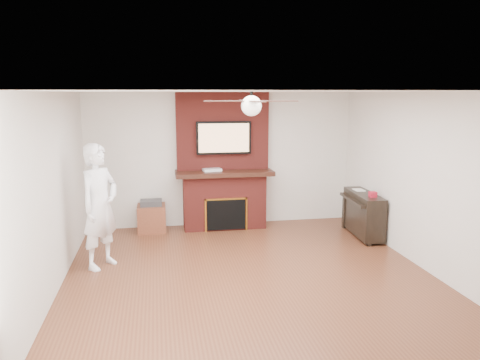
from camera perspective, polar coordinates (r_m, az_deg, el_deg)
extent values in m
cube|color=#4F2717|center=(6.55, 1.30, -12.54)|extent=(5.36, 5.86, 0.18)
cube|color=white|center=(6.03, 1.41, 11.59)|extent=(5.36, 5.86, 0.18)
cube|color=beige|center=(8.92, -2.30, 2.61)|extent=(5.36, 0.18, 2.50)
cube|color=beige|center=(3.52, 10.78, -10.10)|extent=(5.36, 0.18, 2.50)
cube|color=beige|center=(6.19, -22.86, -1.75)|extent=(0.18, 5.86, 2.50)
cube|color=beige|center=(7.13, 22.21, -0.17)|extent=(0.18, 5.86, 2.50)
cube|color=maroon|center=(8.72, -1.95, -2.58)|extent=(1.50, 0.50, 1.00)
cube|color=black|center=(8.59, -1.94, 0.89)|extent=(1.78, 0.64, 0.08)
cube|color=maroon|center=(8.67, -2.15, 5.98)|extent=(1.70, 0.20, 1.42)
cube|color=black|center=(8.52, -1.70, -4.24)|extent=(0.70, 0.06, 0.55)
cube|color=#BF8C2D|center=(8.45, -1.70, -2.35)|extent=(0.78, 0.02, 0.03)
cube|color=#BF8C2D|center=(8.47, -4.20, -4.35)|extent=(0.03, 0.02, 0.61)
cube|color=#BF8C2D|center=(8.58, 0.80, -4.14)|extent=(0.03, 0.02, 0.61)
cube|color=black|center=(8.54, -2.01, 5.17)|extent=(1.00, 0.07, 0.60)
cube|color=#DFA776|center=(8.50, -1.97, 5.14)|extent=(0.92, 0.01, 0.52)
cylinder|color=black|center=(6.03, 1.41, 10.07)|extent=(0.04, 0.04, 0.14)
sphere|color=white|center=(6.03, 1.40, 9.03)|extent=(0.26, 0.26, 0.26)
cube|color=black|center=(6.11, 4.48, 9.58)|extent=(0.55, 0.11, 0.01)
cube|color=black|center=(6.35, 0.80, 9.65)|extent=(0.11, 0.55, 0.01)
cube|color=black|center=(5.97, -1.74, 9.59)|extent=(0.55, 0.11, 0.01)
cube|color=black|center=(5.71, 2.08, 9.54)|extent=(0.11, 0.55, 0.01)
imported|color=white|center=(6.94, -16.72, -3.09)|extent=(0.75, 0.79, 1.79)
cube|color=brown|center=(8.68, -10.72, -4.59)|extent=(0.50, 0.50, 0.48)
cube|color=#303032|center=(8.61, -10.78, -2.74)|extent=(0.38, 0.31, 0.10)
cube|color=black|center=(8.47, 14.81, -3.95)|extent=(0.43, 1.21, 0.73)
cube|color=black|center=(7.98, 15.53, -5.56)|extent=(0.05, 0.09, 0.64)
cube|color=black|center=(8.91, 12.61, -3.75)|extent=(0.05, 0.09, 0.64)
cube|color=black|center=(8.33, 13.64, -2.40)|extent=(0.21, 1.10, 0.05)
cube|color=silver|center=(8.59, 14.29, -1.19)|extent=(0.16, 0.23, 0.01)
cube|color=#AE152A|center=(8.10, 15.88, -1.69)|extent=(0.11, 0.11, 0.09)
cube|color=silver|center=(8.53, -3.43, 1.24)|extent=(0.35, 0.24, 0.05)
cylinder|color=#D34E18|center=(8.67, -3.06, -5.73)|extent=(0.08, 0.08, 0.10)
cylinder|color=#36883A|center=(8.73, -1.81, -5.67)|extent=(0.08, 0.08, 0.08)
cylinder|color=beige|center=(8.70, -0.78, -5.60)|extent=(0.08, 0.08, 0.12)
cylinder|color=teal|center=(8.68, -0.67, -5.79)|extent=(0.06, 0.06, 0.07)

